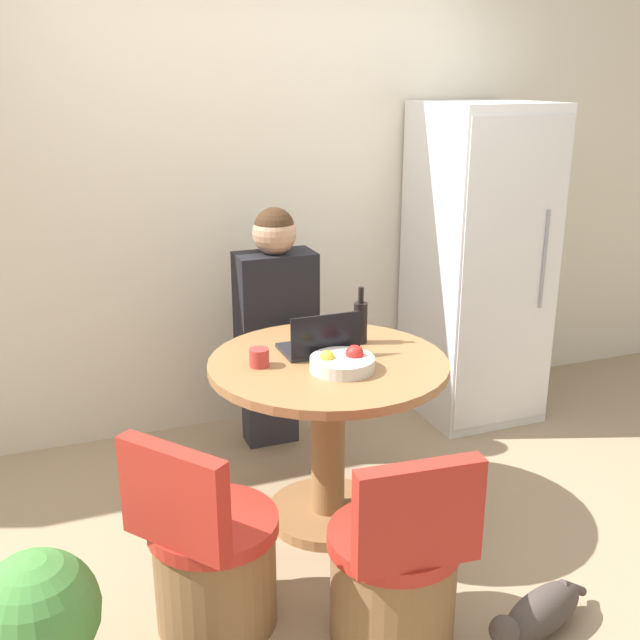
# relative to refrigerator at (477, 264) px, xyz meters

# --- Properties ---
(ground_plane) EXTENTS (12.00, 12.00, 0.00)m
(ground_plane) POSITION_rel_refrigerator_xyz_m (-1.23, -1.05, -0.90)
(ground_plane) COLOR #9E8466
(wall_back) EXTENTS (7.00, 0.06, 2.60)m
(wall_back) POSITION_rel_refrigerator_xyz_m (-1.23, 0.39, 0.40)
(wall_back) COLOR beige
(wall_back) RESTS_ON ground_plane
(refrigerator) EXTENTS (0.64, 0.71, 1.81)m
(refrigerator) POSITION_rel_refrigerator_xyz_m (0.00, 0.00, 0.00)
(refrigerator) COLOR white
(refrigerator) RESTS_ON ground_plane
(dining_table) EXTENTS (1.04, 1.04, 0.78)m
(dining_table) POSITION_rel_refrigerator_xyz_m (-1.24, -0.81, -0.37)
(dining_table) COLOR olive
(dining_table) RESTS_ON ground_plane
(chair_near_left_corner) EXTENTS (0.54, 0.54, 0.80)m
(chair_near_left_corner) POSITION_rel_refrigerator_xyz_m (-1.90, -1.31, -0.64)
(chair_near_left_corner) COLOR brown
(chair_near_left_corner) RESTS_ON ground_plane
(chair_near_camera) EXTENTS (0.47, 0.48, 0.80)m
(chair_near_camera) POSITION_rel_refrigerator_xyz_m (-1.32, -1.63, -0.64)
(chair_near_camera) COLOR brown
(chair_near_camera) RESTS_ON ground_plane
(person_seated) EXTENTS (0.40, 0.37, 1.33)m
(person_seated) POSITION_rel_refrigerator_xyz_m (-1.26, -0.07, -0.17)
(person_seated) COLOR #2D2D38
(person_seated) RESTS_ON ground_plane
(laptop) EXTENTS (0.32, 0.23, 0.20)m
(laptop) POSITION_rel_refrigerator_xyz_m (-1.25, -0.71, -0.08)
(laptop) COLOR #232328
(laptop) RESTS_ON dining_table
(fruit_bowl) EXTENTS (0.27, 0.27, 0.10)m
(fruit_bowl) POSITION_rel_refrigerator_xyz_m (-1.23, -0.93, -0.09)
(fruit_bowl) COLOR beige
(fruit_bowl) RESTS_ON dining_table
(coffee_cup) EXTENTS (0.08, 0.08, 0.08)m
(coffee_cup) POSITION_rel_refrigerator_xyz_m (-1.54, -0.77, -0.09)
(coffee_cup) COLOR #B2332D
(coffee_cup) RESTS_ON dining_table
(bottle) EXTENTS (0.06, 0.06, 0.26)m
(bottle) POSITION_rel_refrigerator_xyz_m (-1.03, -0.66, -0.02)
(bottle) COLOR black
(bottle) RESTS_ON dining_table
(cat) EXTENTS (0.52, 0.25, 0.17)m
(cat) POSITION_rel_refrigerator_xyz_m (-0.81, -1.79, -0.81)
(cat) COLOR #473D38
(cat) RESTS_ON ground_plane
(potted_plant) EXTENTS (0.40, 0.40, 0.54)m
(potted_plant) POSITION_rel_refrigerator_xyz_m (-2.49, -1.47, -0.60)
(potted_plant) COLOR #935638
(potted_plant) RESTS_ON ground_plane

